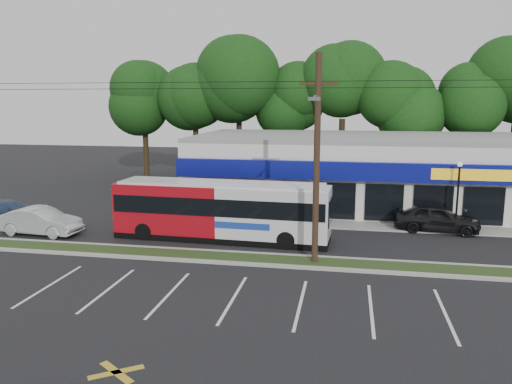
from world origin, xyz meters
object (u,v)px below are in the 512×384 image
object	(u,v)px
lamp_post	(458,188)
car_blue	(10,210)
car_silver	(40,221)
pedestrian_b	(321,214)
metrobus	(222,209)
utility_pole	(313,153)
car_dark	(437,218)
pedestrian_a	(326,212)

from	to	relation	value
lamp_post	car_blue	world-z (taller)	lamp_post
car_silver	pedestrian_b	world-z (taller)	car_silver
pedestrian_b	metrobus	bearing A→B (deg)	34.47
lamp_post	car_blue	xyz separation A→B (m)	(-28.76, -2.17, -2.03)
utility_pole	metrobus	bearing A→B (deg)	146.41
metrobus	car_dark	world-z (taller)	metrobus
lamp_post	metrobus	world-z (taller)	lamp_post
car_silver	pedestrian_a	xyz separation A→B (m)	(16.55, 5.00, 0.15)
pedestrian_a	pedestrian_b	world-z (taller)	pedestrian_a
utility_pole	car_silver	size ratio (longest dim) A/B	10.21
utility_pole	car_blue	distance (m)	21.89
utility_pole	pedestrian_a	world-z (taller)	utility_pole
metrobus	car_dark	size ratio (longest dim) A/B	2.50
metrobus	car_dark	distance (m)	13.06
utility_pole	car_silver	xyz separation A→B (m)	(-16.20, 2.57, -4.61)
lamp_post	car_blue	distance (m)	28.91
pedestrian_a	metrobus	bearing A→B (deg)	2.67
car_dark	car_blue	distance (m)	27.67
utility_pole	pedestrian_a	size ratio (longest dim) A/B	26.06
car_silver	pedestrian_a	size ratio (longest dim) A/B	2.55
car_blue	pedestrian_a	distance (m)	21.03
utility_pole	car_blue	bearing A→B (deg)	164.51
metrobus	pedestrian_a	distance (m)	7.04
pedestrian_b	car_dark	bearing A→B (deg)	177.91
lamp_post	car_silver	size ratio (longest dim) A/B	0.87
pedestrian_b	car_blue	bearing A→B (deg)	3.09
utility_pole	lamp_post	xyz separation A→B (m)	(8.17, 7.87, -2.74)
metrobus	car_blue	bearing A→B (deg)	174.49
car_silver	utility_pole	bearing A→B (deg)	-94.94
lamp_post	metrobus	distance (m)	14.24
utility_pole	pedestrian_a	bearing A→B (deg)	87.31
utility_pole	lamp_post	world-z (taller)	utility_pole
car_dark	car_silver	world-z (taller)	car_dark
lamp_post	car_silver	bearing A→B (deg)	-167.73
utility_pole	car_blue	world-z (taller)	utility_pole
car_blue	pedestrian_a	xyz separation A→B (m)	(20.95, 1.87, 0.32)
utility_pole	car_silver	distance (m)	17.04
utility_pole	car_silver	bearing A→B (deg)	170.97
lamp_post	car_dark	bearing A→B (deg)	-165.38
car_dark	car_silver	distance (m)	23.75
pedestrian_a	car_blue	bearing A→B (deg)	-27.13
utility_pole	pedestrian_b	xyz separation A→B (m)	(0.02, 7.57, -4.62)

